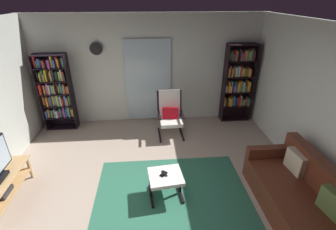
{
  "coord_description": "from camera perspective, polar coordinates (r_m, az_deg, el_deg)",
  "views": [
    {
      "loc": [
        -0.01,
        -2.79,
        2.94
      ],
      "look_at": [
        0.32,
        1.08,
        0.99
      ],
      "focal_mm": 25.73,
      "sensor_mm": 36.0,
      "label": 1
    }
  ],
  "objects": [
    {
      "name": "glass_door_panel",
      "position": [
        5.94,
        -4.69,
        8.0
      ],
      "size": [
        1.1,
        0.01,
        2.0
      ],
      "primitive_type": "cube",
      "color": "silver"
    },
    {
      "name": "wall_back",
      "position": [
        5.92,
        -4.63,
        10.5
      ],
      "size": [
        5.6,
        0.06,
        2.6
      ],
      "primitive_type": "cube",
      "color": "silver",
      "rests_on": "ground"
    },
    {
      "name": "wall_clock",
      "position": [
        5.84,
        -16.67,
        14.83
      ],
      "size": [
        0.29,
        0.03,
        0.29
      ],
      "color": "silver"
    },
    {
      "name": "lounge_armchair",
      "position": [
        5.48,
        0.51,
        0.62
      ],
      "size": [
        0.58,
        0.67,
        1.02
      ],
      "color": "black",
      "rests_on": "ground"
    },
    {
      "name": "ottoman",
      "position": [
        3.92,
        -0.57,
        -14.84
      ],
      "size": [
        0.57,
        0.53,
        0.42
      ],
      "color": "white",
      "rests_on": "ground"
    },
    {
      "name": "leather_sofa",
      "position": [
        4.17,
        28.89,
        -16.64
      ],
      "size": [
        0.85,
        1.86,
        0.84
      ],
      "color": "#592819",
      "rests_on": "ground"
    },
    {
      "name": "bookshelf_near_tv",
      "position": [
        6.14,
        -25.02,
        5.32
      ],
      "size": [
        0.71,
        0.3,
        1.8
      ],
      "color": "black",
      "rests_on": "ground"
    },
    {
      "name": "tv_stand",
      "position": [
        4.61,
        -34.86,
        -13.97
      ],
      "size": [
        0.44,
        1.22,
        0.45
      ],
      "color": "tan",
      "rests_on": "ground"
    },
    {
      "name": "area_rug",
      "position": [
        4.2,
        0.91,
        -17.75
      ],
      "size": [
        2.49,
        1.77,
        0.01
      ],
      "primitive_type": "cube",
      "color": "#2C684F",
      "rests_on": "ground"
    },
    {
      "name": "ground_plane",
      "position": [
        4.06,
        -3.37,
        -19.87
      ],
      "size": [
        7.02,
        7.02,
        0.0
      ],
      "primitive_type": "plane",
      "color": "tan"
    },
    {
      "name": "bookshelf_near_sofa",
      "position": [
        6.21,
        16.15,
        7.79
      ],
      "size": [
        0.72,
        0.3,
        1.94
      ],
      "color": "black",
      "rests_on": "ground"
    },
    {
      "name": "cell_phone",
      "position": [
        3.88,
        -1.06,
        -13.84
      ],
      "size": [
        0.14,
        0.15,
        0.01
      ],
      "primitive_type": "cube",
      "rotation": [
        0.0,
        0.0,
        -0.74
      ],
      "color": "black",
      "rests_on": "ottoman"
    },
    {
      "name": "tv_remote",
      "position": [
        3.88,
        -0.87,
        -13.68
      ],
      "size": [
        0.09,
        0.15,
        0.02
      ],
      "primitive_type": "cube",
      "rotation": [
        0.0,
        0.0,
        0.39
      ],
      "color": "black",
      "rests_on": "ottoman"
    }
  ]
}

